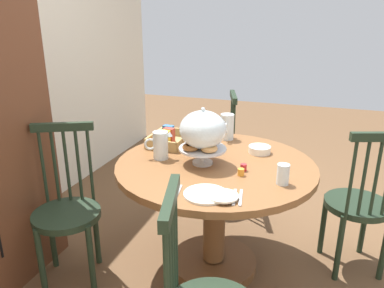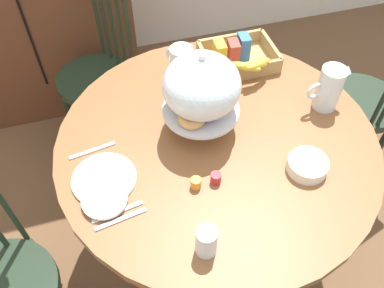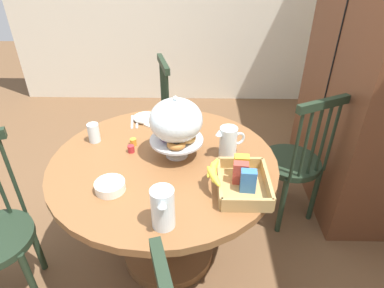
{
  "view_description": "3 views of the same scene",
  "coord_description": "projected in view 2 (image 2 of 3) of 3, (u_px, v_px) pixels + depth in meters",
  "views": [
    {
      "loc": [
        -2.0,
        -0.36,
        1.58
      ],
      "look_at": [
        0.0,
        0.32,
        0.84
      ],
      "focal_mm": 34.8,
      "sensor_mm": 36.0,
      "label": 1
    },
    {
      "loc": [
        -0.37,
        -0.74,
        1.88
      ],
      "look_at": [
        -0.1,
        0.17,
        0.74
      ],
      "focal_mm": 38.04,
      "sensor_mm": 36.0,
      "label": 2
    },
    {
      "loc": [
        1.41,
        0.35,
        1.73
      ],
      "look_at": [
        0.0,
        0.32,
        0.84
      ],
      "focal_mm": 30.61,
      "sensor_mm": 36.0,
      "label": 3
    }
  ],
  "objects": [
    {
      "name": "ground_plane",
      "position": [
        221.0,
        264.0,
        1.96
      ],
      "size": [
        10.0,
        10.0,
        0.0
      ],
      "primitive_type": "plane",
      "color": "brown"
    },
    {
      "name": "dining_table",
      "position": [
        215.0,
        172.0,
        1.67
      ],
      "size": [
        1.19,
        1.19,
        0.74
      ],
      "color": "brown",
      "rests_on": "ground_plane"
    },
    {
      "name": "windsor_chair_near_window",
      "position": [
        364.0,
        104.0,
        2.02
      ],
      "size": [
        0.42,
        0.42,
        0.97
      ],
      "color": "#1E2D1E",
      "rests_on": "ground_plane"
    },
    {
      "name": "windsor_chair_by_cabinet",
      "position": [
        99.0,
        77.0,
        2.16
      ],
      "size": [
        0.45,
        0.45,
        0.97
      ],
      "color": "#1E2D1E",
      "rests_on": "ground_plane"
    },
    {
      "name": "pastry_stand_with_dome",
      "position": [
        201.0,
        89.0,
        1.39
      ],
      "size": [
        0.28,
        0.28,
        0.34
      ],
      "color": "silver",
      "rests_on": "dining_table"
    },
    {
      "name": "orange_juice_pitcher",
      "position": [
        182.0,
        67.0,
        1.64
      ],
      "size": [
        0.09,
        0.17,
        0.17
      ],
      "color": "silver",
      "rests_on": "dining_table"
    },
    {
      "name": "milk_pitcher",
      "position": [
        328.0,
        90.0,
        1.55
      ],
      "size": [
        0.18,
        0.1,
        0.18
      ],
      "color": "silver",
      "rests_on": "dining_table"
    },
    {
      "name": "cereal_basket",
      "position": [
        238.0,
        57.0,
        1.74
      ],
      "size": [
        0.32,
        0.3,
        0.12
      ],
      "color": "tan",
      "rests_on": "dining_table"
    },
    {
      "name": "china_plate_large",
      "position": [
        104.0,
        179.0,
        1.38
      ],
      "size": [
        0.22,
        0.22,
        0.01
      ],
      "primitive_type": "cylinder",
      "color": "white",
      "rests_on": "dining_table"
    },
    {
      "name": "china_plate_small",
      "position": [
        105.0,
        199.0,
        1.31
      ],
      "size": [
        0.15,
        0.15,
        0.01
      ],
      "primitive_type": "cylinder",
      "color": "white",
      "rests_on": "china_plate_large"
    },
    {
      "name": "cereal_bowl",
      "position": [
        307.0,
        165.0,
        1.39
      ],
      "size": [
        0.14,
        0.14,
        0.04
      ],
      "primitive_type": "cylinder",
      "color": "white",
      "rests_on": "dining_table"
    },
    {
      "name": "drinking_glass",
      "position": [
        206.0,
        241.0,
        1.18
      ],
      "size": [
        0.06,
        0.06,
        0.11
      ],
      "primitive_type": "cylinder",
      "color": "silver",
      "rests_on": "dining_table"
    },
    {
      "name": "jam_jar_strawberry",
      "position": [
        216.0,
        178.0,
        1.36
      ],
      "size": [
        0.04,
        0.04,
        0.04
      ],
      "primitive_type": "cylinder",
      "color": "#B7282D",
      "rests_on": "dining_table"
    },
    {
      "name": "jam_jar_apricot",
      "position": [
        196.0,
        183.0,
        1.35
      ],
      "size": [
        0.04,
        0.04,
        0.04
      ],
      "primitive_type": "cylinder",
      "color": "orange",
      "rests_on": "dining_table"
    },
    {
      "name": "table_knife",
      "position": [
        118.0,
        212.0,
        1.3
      ],
      "size": [
        0.17,
        0.04,
        0.01
      ],
      "primitive_type": "cube",
      "rotation": [
        0.0,
        0.0,
        3.3
      ],
      "color": "silver",
      "rests_on": "dining_table"
    },
    {
      "name": "dinner_fork",
      "position": [
        121.0,
        219.0,
        1.28
      ],
      "size": [
        0.17,
        0.04,
        0.01
      ],
      "primitive_type": "cube",
      "rotation": [
        0.0,
        0.0,
        3.3
      ],
      "color": "silver",
      "rests_on": "dining_table"
    },
    {
      "name": "soup_spoon",
      "position": [
        92.0,
        150.0,
        1.46
      ],
      "size": [
        0.17,
        0.04,
        0.01
      ],
      "primitive_type": "cube",
      "rotation": [
        0.0,
        0.0,
        3.3
      ],
      "color": "silver",
      "rests_on": "dining_table"
    }
  ]
}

